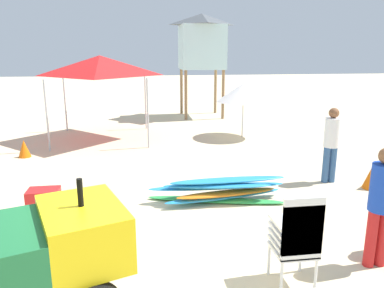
{
  "coord_description": "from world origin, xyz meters",
  "views": [
    {
      "loc": [
        0.06,
        -4.69,
        2.76
      ],
      "look_at": [
        1.11,
        2.55,
        0.95
      ],
      "focal_mm": 35.02,
      "sensor_mm": 36.0,
      "label": 1
    }
  ],
  "objects_px": {
    "surfboard_pile": "(221,190)",
    "lifeguard_near_right": "(382,200)",
    "traffic_cone_far": "(373,175)",
    "cooler_box": "(44,200)",
    "popup_canopy": "(100,66)",
    "lifeguard_tower": "(202,42)",
    "stacked_plastic_chairs": "(297,234)",
    "traffic_cone_near": "(24,149)",
    "lifeguard_near_center": "(331,140)",
    "beach_umbrella_left": "(243,92)",
    "utility_cart": "(0,261)"
  },
  "relations": [
    {
      "from": "surfboard_pile",
      "to": "lifeguard_tower",
      "type": "relative_size",
      "value": 0.61
    },
    {
      "from": "surfboard_pile",
      "to": "lifeguard_near_right",
      "type": "xyz_separation_m",
      "value": [
        1.54,
        -2.38,
        0.69
      ]
    },
    {
      "from": "stacked_plastic_chairs",
      "to": "popup_canopy",
      "type": "height_order",
      "value": "popup_canopy"
    },
    {
      "from": "traffic_cone_near",
      "to": "traffic_cone_far",
      "type": "height_order",
      "value": "traffic_cone_far"
    },
    {
      "from": "lifeguard_near_center",
      "to": "lifeguard_near_right",
      "type": "xyz_separation_m",
      "value": [
        -1.01,
        -3.15,
        -0.01
      ]
    },
    {
      "from": "lifeguard_near_center",
      "to": "lifeguard_near_right",
      "type": "height_order",
      "value": "lifeguard_near_center"
    },
    {
      "from": "popup_canopy",
      "to": "lifeguard_tower",
      "type": "xyz_separation_m",
      "value": [
        3.87,
        3.84,
        0.83
      ]
    },
    {
      "from": "lifeguard_tower",
      "to": "utility_cart",
      "type": "bearing_deg",
      "value": -108.22
    },
    {
      "from": "utility_cart",
      "to": "lifeguard_tower",
      "type": "xyz_separation_m",
      "value": [
        4.13,
        12.54,
        2.37
      ]
    },
    {
      "from": "lifeguard_near_center",
      "to": "popup_canopy",
      "type": "distance_m",
      "value": 7.31
    },
    {
      "from": "popup_canopy",
      "to": "cooler_box",
      "type": "bearing_deg",
      "value": -96.06
    },
    {
      "from": "traffic_cone_far",
      "to": "cooler_box",
      "type": "relative_size",
      "value": 1.03
    },
    {
      "from": "lifeguard_near_center",
      "to": "lifeguard_near_right",
      "type": "relative_size",
      "value": 1.01
    },
    {
      "from": "traffic_cone_far",
      "to": "cooler_box",
      "type": "height_order",
      "value": "traffic_cone_far"
    },
    {
      "from": "lifeguard_near_right",
      "to": "popup_canopy",
      "type": "relative_size",
      "value": 0.57
    },
    {
      "from": "lifeguard_tower",
      "to": "beach_umbrella_left",
      "type": "bearing_deg",
      "value": -81.27
    },
    {
      "from": "popup_canopy",
      "to": "lifeguard_tower",
      "type": "height_order",
      "value": "lifeguard_tower"
    },
    {
      "from": "beach_umbrella_left",
      "to": "stacked_plastic_chairs",
      "type": "bearing_deg",
      "value": -101.36
    },
    {
      "from": "lifeguard_near_right",
      "to": "lifeguard_tower",
      "type": "bearing_deg",
      "value": 91.37
    },
    {
      "from": "surfboard_pile",
      "to": "lifeguard_near_center",
      "type": "distance_m",
      "value": 2.75
    },
    {
      "from": "lifeguard_tower",
      "to": "traffic_cone_near",
      "type": "height_order",
      "value": "lifeguard_tower"
    },
    {
      "from": "lifeguard_near_center",
      "to": "beach_umbrella_left",
      "type": "relative_size",
      "value": 0.91
    },
    {
      "from": "stacked_plastic_chairs",
      "to": "lifeguard_tower",
      "type": "bearing_deg",
      "value": 85.53
    },
    {
      "from": "beach_umbrella_left",
      "to": "traffic_cone_far",
      "type": "height_order",
      "value": "beach_umbrella_left"
    },
    {
      "from": "lifeguard_near_center",
      "to": "traffic_cone_near",
      "type": "distance_m",
      "value": 7.75
    },
    {
      "from": "popup_canopy",
      "to": "traffic_cone_far",
      "type": "relative_size",
      "value": 5.08
    },
    {
      "from": "popup_canopy",
      "to": "traffic_cone_near",
      "type": "xyz_separation_m",
      "value": [
        -1.93,
        -1.95,
        -2.1
      ]
    },
    {
      "from": "stacked_plastic_chairs",
      "to": "popup_canopy",
      "type": "xyz_separation_m",
      "value": [
        -2.91,
        8.43,
        1.63
      ]
    },
    {
      "from": "lifeguard_tower",
      "to": "beach_umbrella_left",
      "type": "relative_size",
      "value": 2.4
    },
    {
      "from": "lifeguard_near_right",
      "to": "traffic_cone_far",
      "type": "xyz_separation_m",
      "value": [
        1.71,
        2.65,
        -0.64
      ]
    },
    {
      "from": "beach_umbrella_left",
      "to": "popup_canopy",
      "type": "bearing_deg",
      "value": 174.83
    },
    {
      "from": "stacked_plastic_chairs",
      "to": "surfboard_pile",
      "type": "height_order",
      "value": "stacked_plastic_chairs"
    },
    {
      "from": "stacked_plastic_chairs",
      "to": "lifeguard_tower",
      "type": "height_order",
      "value": "lifeguard_tower"
    },
    {
      "from": "lifeguard_near_right",
      "to": "lifeguard_tower",
      "type": "height_order",
      "value": "lifeguard_tower"
    },
    {
      "from": "lifeguard_tower",
      "to": "traffic_cone_near",
      "type": "relative_size",
      "value": 9.15
    },
    {
      "from": "traffic_cone_far",
      "to": "utility_cart",
      "type": "bearing_deg",
      "value": -152.29
    },
    {
      "from": "surfboard_pile",
      "to": "lifeguard_near_center",
      "type": "relative_size",
      "value": 1.62
    },
    {
      "from": "popup_canopy",
      "to": "surfboard_pile",
      "type": "bearing_deg",
      "value": -65.54
    },
    {
      "from": "surfboard_pile",
      "to": "popup_canopy",
      "type": "height_order",
      "value": "popup_canopy"
    },
    {
      "from": "utility_cart",
      "to": "cooler_box",
      "type": "xyz_separation_m",
      "value": [
        -0.34,
        3.08,
        -0.59
      ]
    },
    {
      "from": "surfboard_pile",
      "to": "utility_cart",
      "type": "bearing_deg",
      "value": -134.19
    },
    {
      "from": "stacked_plastic_chairs",
      "to": "lifeguard_near_center",
      "type": "height_order",
      "value": "lifeguard_near_center"
    },
    {
      "from": "utility_cart",
      "to": "popup_canopy",
      "type": "relative_size",
      "value": 0.98
    },
    {
      "from": "utility_cart",
      "to": "beach_umbrella_left",
      "type": "bearing_deg",
      "value": 60.03
    },
    {
      "from": "popup_canopy",
      "to": "cooler_box",
      "type": "distance_m",
      "value": 6.04
    },
    {
      "from": "beach_umbrella_left",
      "to": "traffic_cone_near",
      "type": "height_order",
      "value": "beach_umbrella_left"
    },
    {
      "from": "surfboard_pile",
      "to": "cooler_box",
      "type": "relative_size",
      "value": 4.82
    },
    {
      "from": "utility_cart",
      "to": "lifeguard_near_right",
      "type": "relative_size",
      "value": 1.74
    },
    {
      "from": "surfboard_pile",
      "to": "cooler_box",
      "type": "xyz_separation_m",
      "value": [
        -3.21,
        0.12,
        -0.04
      ]
    },
    {
      "from": "lifeguard_near_right",
      "to": "lifeguard_tower",
      "type": "distance_m",
      "value": 12.18
    }
  ]
}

